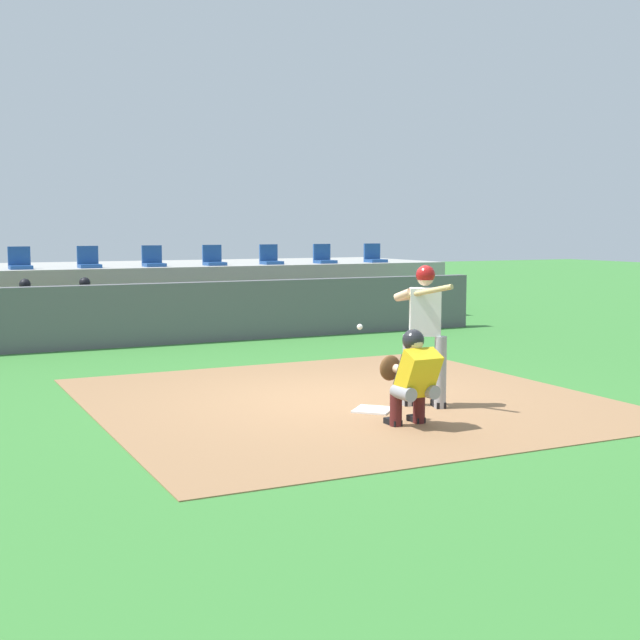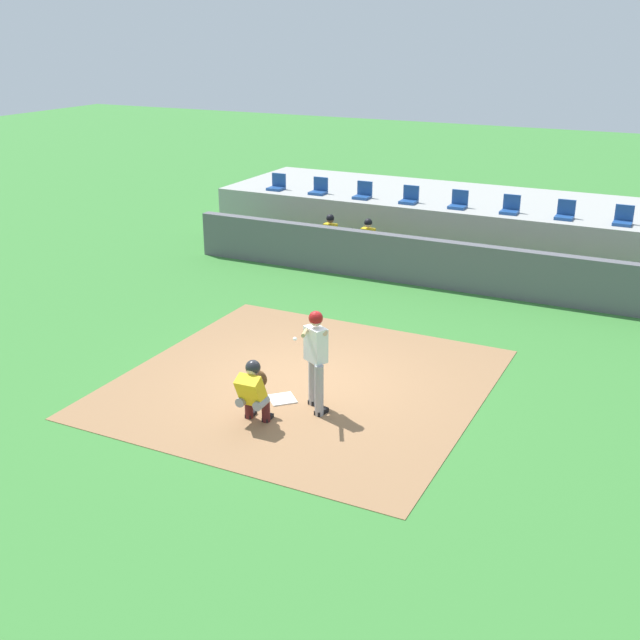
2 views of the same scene
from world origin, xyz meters
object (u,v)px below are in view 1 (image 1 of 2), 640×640
stadium_seat_3 (89,262)px  stadium_seat_6 (270,259)px  stadium_seat_5 (214,260)px  home_plate (373,410)px  dugout_player_1 (87,309)px  stadium_seat_2 (20,263)px  stadium_seat_7 (324,258)px  batter_at_plate (424,326)px  stadium_seat_4 (153,261)px  dugout_player_0 (27,311)px  catcher_crouched (412,374)px  stadium_seat_8 (374,257)px

stadium_seat_3 → stadium_seat_6: size_ratio=1.00×
stadium_seat_3 → stadium_seat_5: 2.89m
home_plate → stadium_seat_3: 10.39m
home_plate → dugout_player_1: size_ratio=0.34×
stadium_seat_2 → stadium_seat_7: same height
batter_at_plate → stadium_seat_5: 10.28m
stadium_seat_4 → stadium_seat_6: same height
dugout_player_0 → stadium_seat_3: (1.60, 2.03, 0.86)m
stadium_seat_5 → stadium_seat_6: 1.44m
batter_at_plate → stadium_seat_3: stadium_seat_3 is taller
dugout_player_1 → stadium_seat_7: stadium_seat_7 is taller
stadium_seat_2 → home_plate: bearing=-74.2°
stadium_seat_5 → batter_at_plate: bearing=-94.2°
dugout_player_0 → stadium_seat_3: bearing=51.9°
stadium_seat_2 → stadium_seat_6: 5.78m
home_plate → stadium_seat_3: bearing=98.1°
home_plate → stadium_seat_7: (4.33, 10.18, 1.51)m
dugout_player_1 → stadium_seat_6: 5.28m
catcher_crouched → home_plate: bearing=89.1°
batter_at_plate → dugout_player_0: bearing=114.5°
dugout_player_1 → batter_at_plate: bearing=-72.4°
catcher_crouched → dugout_player_1: bearing=101.8°
batter_at_plate → stadium_seat_6: (2.20, 10.24, 0.50)m
catcher_crouched → stadium_seat_5: bearing=82.5°
batter_at_plate → stadium_seat_2: bearing=109.3°
batter_at_plate → stadium_seat_6: 10.49m
home_plate → stadium_seat_5: size_ratio=0.92×
home_plate → catcher_crouched: size_ratio=0.26×
dugout_player_1 → stadium_seat_6: (4.79, 2.03, 0.86)m
stadium_seat_4 → stadium_seat_7: bearing=0.0°
dugout_player_1 → stadium_seat_7: (6.24, 2.03, 0.86)m
dugout_player_1 → stadium_seat_8: stadium_seat_8 is taller
batter_at_plate → stadium_seat_4: 10.28m
stadium_seat_5 → stadium_seat_8: size_ratio=1.00×
dugout_player_1 → stadium_seat_5: bearing=31.3°
catcher_crouched → stadium_seat_7: stadium_seat_7 is taller
catcher_crouched → stadium_seat_7: 11.95m
batter_at_plate → stadium_seat_4: stadium_seat_4 is taller
stadium_seat_4 → stadium_seat_5: size_ratio=1.00×
stadium_seat_7 → home_plate: bearing=-113.1°
home_plate → stadium_seat_6: (2.89, 10.18, 1.51)m
stadium_seat_6 → home_plate: bearing=-105.8°
stadium_seat_4 → home_plate: bearing=-90.0°
home_plate → stadium_seat_4: size_ratio=0.92×
stadium_seat_3 → batter_at_plate: bearing=-78.2°
stadium_seat_2 → dugout_player_1: bearing=-64.2°
stadium_seat_7 → batter_at_plate: bearing=-109.6°
dugout_player_0 → stadium_seat_5: bearing=24.4°
batter_at_plate → stadium_seat_7: stadium_seat_7 is taller
dugout_player_1 → stadium_seat_3: size_ratio=2.71×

